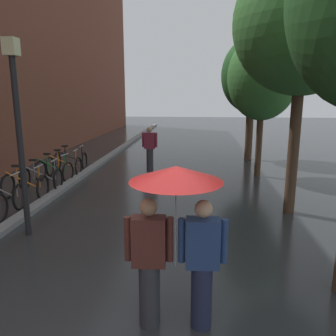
# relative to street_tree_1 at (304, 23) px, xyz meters

# --- Properties ---
(kerb_strip) EXTENTS (0.30, 36.00, 0.12)m
(kerb_strip) POSITION_rel_street_tree_1_xyz_m (-6.29, 5.18, -4.29)
(kerb_strip) COLOR slate
(kerb_strip) RESTS_ON ground
(street_tree_1) EXTENTS (3.07, 3.07, 5.94)m
(street_tree_1) POSITION_rel_street_tree_1_xyz_m (0.00, 0.00, 0.00)
(street_tree_1) COLOR #473323
(street_tree_1) RESTS_ON ground
(street_tree_2) EXTENTS (2.34, 2.34, 4.83)m
(street_tree_2) POSITION_rel_street_tree_1_xyz_m (-0.14, 3.74, -0.97)
(street_tree_2) COLOR #473323
(street_tree_2) RESTS_ON ground
(street_tree_3) EXTENTS (2.60, 2.60, 5.19)m
(street_tree_3) POSITION_rel_street_tree_1_xyz_m (-0.03, 6.91, -0.75)
(street_tree_3) COLOR #473323
(street_tree_3) RESTS_ON ground
(parked_bicycle_1) EXTENTS (1.09, 0.72, 0.96)m
(parked_bicycle_1) POSITION_rel_street_tree_1_xyz_m (-7.11, -0.44, -3.97)
(parked_bicycle_1) COLOR black
(parked_bicycle_1) RESTS_ON ground
(parked_bicycle_2) EXTENTS (1.09, 0.71, 0.96)m
(parked_bicycle_2) POSITION_rel_street_tree_1_xyz_m (-6.95, 0.43, -3.97)
(parked_bicycle_2) COLOR black
(parked_bicycle_2) RESTS_ON ground
(parked_bicycle_3) EXTENTS (1.11, 0.74, 0.96)m
(parked_bicycle_3) POSITION_rel_street_tree_1_xyz_m (-6.89, 1.28, -3.97)
(parked_bicycle_3) COLOR black
(parked_bicycle_3) RESTS_ON ground
(parked_bicycle_4) EXTENTS (1.17, 0.84, 0.96)m
(parked_bicycle_4) POSITION_rel_street_tree_1_xyz_m (-6.94, 2.27, -3.97)
(parked_bicycle_4) COLOR black
(parked_bicycle_4) RESTS_ON ground
(parked_bicycle_5) EXTENTS (1.11, 0.75, 0.96)m
(parked_bicycle_5) POSITION_rel_street_tree_1_xyz_m (-6.92, 3.09, -3.97)
(parked_bicycle_5) COLOR black
(parked_bicycle_5) RESTS_ON ground
(parked_bicycle_6) EXTENTS (1.13, 0.79, 0.96)m
(parked_bicycle_6) POSITION_rel_street_tree_1_xyz_m (-7.03, 4.02, -3.97)
(parked_bicycle_6) COLOR black
(parked_bicycle_6) RESTS_ON ground
(couple_under_umbrella) EXTENTS (1.23, 1.09, 2.03)m
(couple_under_umbrella) POSITION_rel_street_tree_1_xyz_m (-2.48, -4.34, -3.00)
(couple_under_umbrella) COLOR #2D2D33
(couple_under_umbrella) RESTS_ON ground
(street_lamp_post) EXTENTS (0.24, 0.24, 3.84)m
(street_lamp_post) POSITION_rel_street_tree_1_xyz_m (-5.69, -1.86, -2.07)
(street_lamp_post) COLOR black
(street_lamp_post) RESTS_ON ground
(pedestrian_walking_midground) EXTENTS (0.59, 0.26, 1.65)m
(pedestrian_walking_midground) POSITION_rel_street_tree_1_xyz_m (-4.08, 4.44, -3.51)
(pedestrian_walking_midground) COLOR #2D2D33
(pedestrian_walking_midground) RESTS_ON ground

